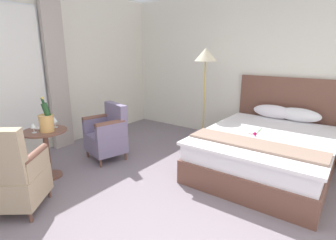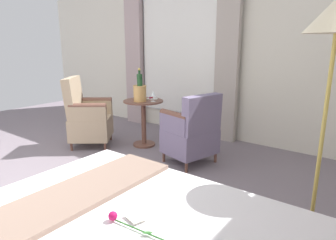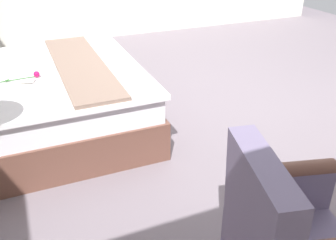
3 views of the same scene
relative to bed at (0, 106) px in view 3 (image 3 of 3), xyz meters
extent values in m
plane|color=slate|center=(-0.31, -2.20, -0.33)|extent=(8.07, 8.07, 0.00)
cube|color=brown|center=(0.00, -0.09, -0.17)|extent=(1.66, 2.19, 0.33)
cube|color=white|center=(0.00, -0.09, 0.10)|extent=(1.61, 2.13, 0.21)
cube|color=white|center=(0.00, -0.15, 0.23)|extent=(1.69, 2.06, 0.04)
cube|color=gray|center=(0.00, -0.69, 0.26)|extent=(1.66, 0.39, 0.03)
cylinder|color=#2D6628|center=(-0.13, -0.12, 0.26)|extent=(0.03, 0.40, 0.01)
sphere|color=#B20F4C|center=(-0.12, -0.32, 0.28)|extent=(0.05, 0.05, 0.05)
ellipsoid|color=#33702D|center=(-0.13, -0.10, 0.26)|extent=(0.05, 0.05, 0.01)
cube|color=white|center=(-0.20, -0.24, 0.26)|extent=(0.11, 0.13, 0.00)
cube|color=slate|center=(-2.18, -1.00, 0.33)|extent=(0.57, 0.27, 0.47)
cube|color=slate|center=(-2.00, -1.28, 0.21)|extent=(0.20, 0.48, 0.22)
cylinder|color=brown|center=(-2.00, -1.28, 0.32)|extent=(0.20, 0.48, 0.09)
camera|label=1|loc=(0.96, -3.81, 1.40)|focal=28.00mm
camera|label=2|loc=(0.81, 0.74, 1.14)|focal=32.00mm
camera|label=3|loc=(-3.11, -0.21, 1.36)|focal=40.00mm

